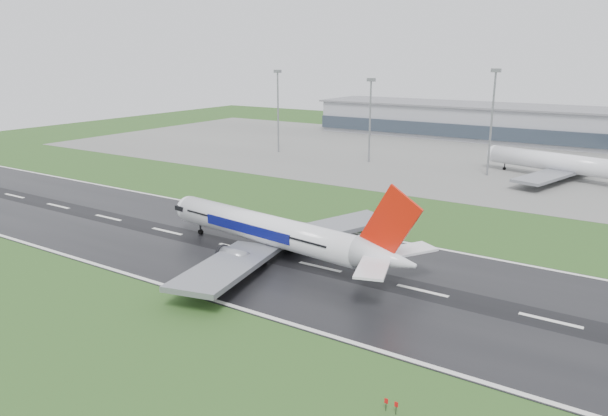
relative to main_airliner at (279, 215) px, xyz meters
The scene contains 9 objects.
ground 30.47m from the main_airliner, ahead, with size 520.00×520.00×0.00m, color #24491A.
runway 30.45m from the main_airliner, ahead, with size 400.00×45.00×0.10m, color black.
apron 128.73m from the main_airliner, 76.87° to the left, with size 400.00×130.00×0.08m, color slate.
terminal 187.36m from the main_airliner, 81.04° to the left, with size 240.00×36.00×15.00m, color gray.
main_airliner is the anchor object (origin of this frame).
parked_airliner 112.45m from the main_airliner, 72.53° to the left, with size 56.15×52.27×16.46m, color white, non-canonical shape.
floodmast_0 123.22m from the main_airliner, 125.57° to the left, with size 0.64×0.64×31.33m, color gray.
floodmast_1 104.89m from the main_airliner, 107.15° to the left, with size 0.64×0.64×29.02m, color gray.
floodmast_2 101.10m from the main_airliner, 83.07° to the left, with size 0.64×0.64×32.84m, color gray.
Camera 1 is at (30.55, -83.46, 38.08)m, focal length 33.17 mm.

